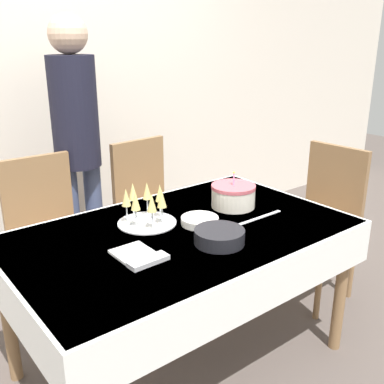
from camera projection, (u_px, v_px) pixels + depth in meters
The scene contains 14 objects.
ground_plane at pixel (183, 361), 2.32m from camera, with size 12.00×12.00×0.00m, color #564C47.
wall_back at pixel (46, 75), 2.99m from camera, with size 8.00×0.05×2.70m.
dining_table at pixel (182, 250), 2.11m from camera, with size 1.57×0.98×0.74m.
dining_chair_far_left at pixel (48, 234), 2.55m from camera, with size 0.43×0.43×0.96m.
dining_chair_far_right at pixel (150, 207), 2.95m from camera, with size 0.45×0.45×0.96m.
dining_chair_right_end at pixel (323, 216), 2.80m from camera, with size 0.44×0.44×0.96m.
birthday_cake at pixel (233, 196), 2.34m from camera, with size 0.23×0.23×0.19m.
champagne_tray at pixel (146, 205), 2.12m from camera, with size 0.28×0.28×0.18m.
plate_stack_main at pixel (219, 236), 1.93m from camera, with size 0.22×0.22×0.06m.
plate_stack_dessert at pixel (200, 221), 2.13m from camera, with size 0.18×0.18×0.03m.
cake_knife at pixel (259, 218), 2.21m from camera, with size 0.30×0.02×0.00m.
fork_pile at pixel (149, 261), 1.77m from camera, with size 0.17×0.06×0.02m.
napkin_pile at pixel (133, 253), 1.84m from camera, with size 0.15×0.15×0.01m.
person_standing at pixel (76, 132), 2.71m from camera, with size 0.28×0.28×1.72m.
Camera 1 is at (-1.14, -1.53, 1.59)m, focal length 42.00 mm.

